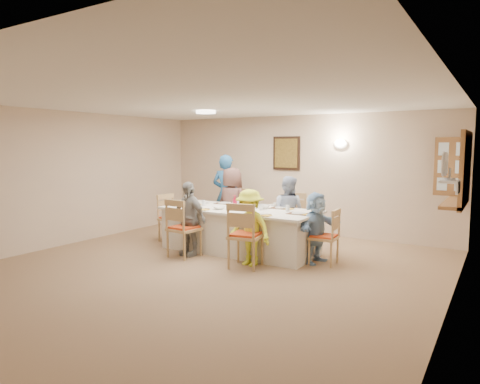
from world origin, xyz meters
The scene contains 49 objects.
ground centered at (0.00, 0.00, 0.00)m, with size 7.00×7.00×0.00m, color #79644A.
room_walls centered at (0.00, 0.00, 1.51)m, with size 7.00×7.00×7.00m.
wall_picture centered at (-0.30, 3.46, 1.70)m, with size 0.62×0.05×0.72m.
wall_sconce centered at (0.90, 3.44, 1.90)m, with size 0.26×0.09×0.18m, color white.
ceiling_light centered at (-1.00, 1.50, 2.47)m, with size 0.36×0.36×0.05m, color white.
serving_hatch centered at (3.21, 2.40, 1.50)m, with size 0.06×1.50×1.15m, color brown.
hatch_sill centered at (3.09, 2.40, 0.97)m, with size 0.30×1.50×0.05m, color brown.
shutter_door centered at (2.95, 3.16, 1.50)m, with size 0.55×0.04×1.00m, color brown.
fan_shelf centered at (3.13, 1.05, 1.40)m, with size 0.22×0.36×0.03m, color white.
desk_fan centered at (3.10, 1.05, 1.55)m, with size 0.30×0.30×0.28m, color #A5A5A8, non-canonical shape.
dining_table centered at (-0.19, 1.38, 0.38)m, with size 2.77×1.17×0.76m, color white.
chair_back_left centered at (-0.79, 2.18, 0.51)m, with size 0.48×0.48×1.01m, color tan, non-canonical shape.
chair_back_right centered at (0.41, 2.18, 0.50)m, with size 0.48×0.48×0.99m, color tan, non-canonical shape.
chair_front_left centered at (-0.79, 0.58, 0.49)m, with size 0.47×0.47×0.99m, color tan, non-canonical shape.
chair_front_right centered at (0.41, 0.58, 0.51)m, with size 0.49×0.49×1.01m, color tan, non-canonical shape.
chair_left_end centered at (-1.74, 1.38, 0.46)m, with size 0.44×0.44×0.92m, color tan, non-canonical shape.
chair_right_end centered at (1.36, 1.38, 0.44)m, with size 0.42×0.42×0.89m, color tan, non-canonical shape.
diner_back_left centered at (-0.79, 2.06, 0.72)m, with size 0.76×0.55×1.44m, color brown.
diner_back_right centered at (0.41, 2.06, 0.66)m, with size 0.65×0.51×1.31m, color #9AA7C7.
diner_front_left centered at (-0.79, 0.70, 0.63)m, with size 0.76×0.39×1.26m, color gray.
diner_front_right centered at (0.41, 0.70, 0.59)m, with size 0.83×0.56×1.19m, color #E8F533.
diner_right_end centered at (1.23, 1.38, 0.57)m, with size 0.53×1.09×1.13m, color #8EBAE8.
caregiver centered at (-1.24, 2.53, 0.84)m, with size 0.66×0.48×1.68m, color #245A90.
placemat_fl centered at (-0.79, 0.96, 0.76)m, with size 0.34×0.26×0.01m, color #472B19.
plate_fl centered at (-0.79, 0.96, 0.77)m, with size 0.24×0.24×0.01m, color white.
napkin_fl centered at (-0.61, 0.91, 0.77)m, with size 0.14×0.14×0.01m, color gold.
placemat_fr centered at (0.41, 0.96, 0.76)m, with size 0.35×0.26×0.01m, color #472B19.
plate_fr centered at (0.41, 0.96, 0.77)m, with size 0.25×0.25×0.02m, color white.
napkin_fr centered at (0.59, 0.91, 0.77)m, with size 0.14×0.14×0.01m, color gold.
placemat_bl centered at (-0.79, 1.80, 0.76)m, with size 0.36×0.27×0.01m, color #472B19.
plate_bl centered at (-0.79, 1.80, 0.77)m, with size 0.25×0.25×0.02m, color white.
napkin_bl centered at (-0.61, 1.75, 0.77)m, with size 0.15×0.15×0.01m, color gold.
placemat_br centered at (0.41, 1.80, 0.76)m, with size 0.37×0.28×0.01m, color #472B19.
plate_br centered at (0.41, 1.80, 0.77)m, with size 0.23×0.23×0.01m, color white.
napkin_br centered at (0.59, 1.75, 0.77)m, with size 0.14×0.14×0.01m, color gold.
placemat_le centered at (-1.29, 1.38, 0.76)m, with size 0.33×0.24×0.01m, color #472B19.
plate_le centered at (-1.29, 1.38, 0.77)m, with size 0.23×0.23×0.01m, color white.
napkin_le centered at (-1.11, 1.33, 0.77)m, with size 0.14×0.14×0.01m, color gold.
placemat_re centered at (0.93, 1.38, 0.76)m, with size 0.36×0.27×0.01m, color #472B19.
plate_re centered at (0.93, 1.38, 0.77)m, with size 0.23×0.23×0.01m, color white.
napkin_re centered at (1.11, 1.33, 0.77)m, with size 0.13×0.13×0.01m, color gold.
teacup_a centered at (-1.03, 1.08, 0.80)m, with size 0.12×0.12×0.09m, color white.
teacup_b centered at (0.24, 1.90, 0.80)m, with size 0.10×0.10×0.07m, color white.
bowl_a centered at (-0.46, 1.12, 0.78)m, with size 0.25×0.25×0.05m, color white.
bowl_b centered at (0.16, 1.59, 0.79)m, with size 0.24×0.24×0.07m, color white.
condiment_ketchup centered at (-0.28, 1.36, 0.88)m, with size 0.11×0.11×0.23m, color #B50F30.
condiment_brown centered at (-0.11, 1.46, 0.85)m, with size 0.09×0.10×0.18m, color #3D1A10.
condiment_malt centered at (-0.11, 1.33, 0.83)m, with size 0.14×0.14×0.15m, color #3D1A10.
drinking_glass centered at (-0.34, 1.43, 0.82)m, with size 0.06×0.06×0.10m, color silver.
Camera 1 is at (3.70, -4.92, 1.84)m, focal length 32.00 mm.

